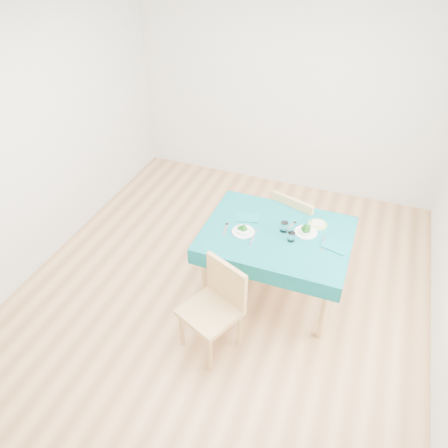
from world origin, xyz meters
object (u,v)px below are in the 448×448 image
(chair_far, at_px, (301,211))
(bowl_far, at_px, (306,230))
(chair_near, at_px, (210,302))
(table, at_px, (274,263))
(side_plate, at_px, (317,225))
(bowl_near, at_px, (243,229))

(chair_far, height_order, bowl_far, chair_far)
(bowl_far, bearing_deg, chair_far, 104.57)
(chair_near, bearing_deg, table, 92.06)
(chair_near, bearing_deg, chair_far, 97.75)
(bowl_far, distance_m, side_plate, 0.18)
(chair_near, height_order, side_plate, chair_near)
(table, relative_size, bowl_far, 6.44)
(chair_far, bearing_deg, chair_near, 93.03)
(bowl_far, bearing_deg, chair_near, -121.91)
(bowl_near, bearing_deg, chair_far, 62.92)
(bowl_near, bearing_deg, side_plate, 29.68)
(table, bearing_deg, bowl_near, -160.86)
(chair_near, height_order, chair_far, chair_far)
(table, bearing_deg, chair_far, 81.61)
(chair_far, relative_size, bowl_near, 5.56)
(bowl_near, relative_size, side_plate, 1.16)
(bowl_near, relative_size, bowl_far, 1.00)
(chair_far, relative_size, side_plate, 6.43)
(chair_near, height_order, bowl_far, chair_near)
(chair_near, relative_size, chair_far, 0.95)
(table, distance_m, chair_far, 0.70)
(chair_near, relative_size, bowl_far, 5.24)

